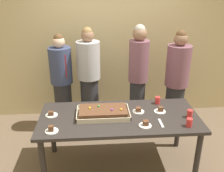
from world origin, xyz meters
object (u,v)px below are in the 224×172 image
(drink_cup_middle, at_px, (158,100))
(plated_slice_far_right, at_px, (51,130))
(person_serving_front, at_px, (138,78))
(plated_slice_near_right, at_px, (51,114))
(plated_slice_center_front, at_px, (145,124))
(person_green_shirt_behind, at_px, (89,79))
(person_far_right_suit, at_px, (62,82))
(party_table, at_px, (119,122))
(sheet_cake, at_px, (103,112))
(drink_cup_far_end, at_px, (190,114))
(person_striped_tie_right, at_px, (176,82))
(cake_server_utensil, at_px, (161,123))
(plated_slice_near_left, at_px, (138,110))
(drink_cup_nearest, at_px, (189,122))
(plated_slice_far_left, at_px, (160,110))

(drink_cup_middle, bearing_deg, plated_slice_far_right, -156.08)
(person_serving_front, bearing_deg, drink_cup_middle, 55.32)
(plated_slice_near_right, height_order, plated_slice_center_front, plated_slice_center_front)
(person_green_shirt_behind, distance_m, person_far_right_suit, 0.45)
(party_table, bearing_deg, sheet_cake, 169.86)
(drink_cup_far_end, bearing_deg, person_green_shirt_behind, 138.81)
(person_striped_tie_right, bearing_deg, drink_cup_middle, 17.10)
(cake_server_utensil, relative_size, person_far_right_suit, 0.12)
(person_serving_front, xyz_separation_m, person_striped_tie_right, (0.62, -0.00, -0.08))
(sheet_cake, bearing_deg, party_table, -10.14)
(plated_slice_near_left, relative_size, plated_slice_far_right, 1.00)
(drink_cup_far_end, bearing_deg, drink_cup_middle, 127.26)
(sheet_cake, relative_size, person_serving_front, 0.38)
(plated_slice_near_left, bearing_deg, person_green_shirt_behind, 125.03)
(person_green_shirt_behind, bearing_deg, person_far_right_suit, -107.78)
(person_green_shirt_behind, relative_size, person_far_right_suit, 1.06)
(plated_slice_far_right, distance_m, plated_slice_center_front, 1.08)
(plated_slice_near_left, distance_m, person_serving_front, 0.77)
(drink_cup_nearest, xyz_separation_m, cake_server_utensil, (-0.31, 0.08, -0.05))
(drink_cup_middle, xyz_separation_m, person_striped_tie_right, (0.43, 0.53, 0.05))
(plated_slice_near_right, relative_size, drink_cup_nearest, 1.50)
(drink_cup_far_end, distance_m, cake_server_utensil, 0.41)
(plated_slice_near_left, bearing_deg, cake_server_utensil, -53.94)
(person_far_right_suit, bearing_deg, cake_server_utensil, 14.29)
(sheet_cake, bearing_deg, cake_server_utensil, -20.28)
(person_serving_front, bearing_deg, drink_cup_far_end, 63.64)
(drink_cup_far_end, distance_m, person_green_shirt_behind, 1.67)
(sheet_cake, bearing_deg, drink_cup_middle, 19.73)
(plated_slice_near_right, relative_size, drink_cup_far_end, 1.50)
(plated_slice_far_left, relative_size, person_striped_tie_right, 0.09)
(plated_slice_center_front, height_order, person_striped_tie_right, person_striped_tie_right)
(plated_slice_near_left, xyz_separation_m, person_striped_tie_right, (0.73, 0.75, 0.08))
(person_green_shirt_behind, distance_m, person_striped_tie_right, 1.38)
(person_striped_tie_right, relative_size, person_far_right_suit, 1.04)
(party_table, relative_size, plated_slice_far_right, 13.34)
(plated_slice_far_left, xyz_separation_m, plated_slice_far_right, (-1.34, -0.37, 0.00))
(plated_slice_near_left, bearing_deg, person_far_right_suit, 138.11)
(party_table, relative_size, drink_cup_nearest, 20.01)
(plated_slice_near_left, relative_size, plated_slice_far_left, 1.00)
(plated_slice_far_right, bearing_deg, drink_cup_nearest, -0.17)
(party_table, distance_m, drink_cup_middle, 0.66)
(party_table, distance_m, sheet_cake, 0.24)
(plated_slice_center_front, bearing_deg, plated_slice_near_left, 94.28)
(plated_slice_center_front, xyz_separation_m, cake_server_utensil, (0.20, 0.04, -0.02))
(drink_cup_far_end, bearing_deg, plated_slice_center_front, -164.90)
(drink_cup_middle, bearing_deg, plated_slice_far_left, -95.07)
(plated_slice_center_front, height_order, cake_server_utensil, plated_slice_center_front)
(plated_slice_center_front, bearing_deg, person_far_right_suit, 130.20)
(plated_slice_near_left, xyz_separation_m, cake_server_utensil, (0.22, -0.30, -0.02))
(plated_slice_near_left, xyz_separation_m, person_far_right_suit, (-1.08, 0.97, 0.04))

